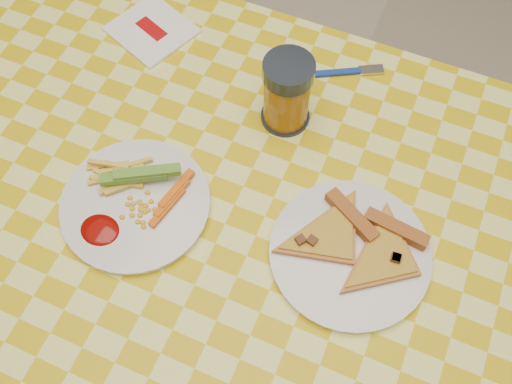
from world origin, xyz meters
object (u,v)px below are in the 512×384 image
plate_right (350,254)px  table (227,243)px  drink_glass (287,93)px  plate_left (136,205)px

plate_right → table: bearing=-172.4°
table → drink_glass: drink_glass is taller
table → plate_right: 0.21m
plate_left → drink_glass: bearing=58.8°
drink_glass → plate_left: bearing=-121.2°
table → drink_glass: 0.26m
plate_left → drink_glass: (0.15, 0.25, 0.06)m
table → drink_glass: bearing=87.1°
plate_right → drink_glass: size_ratio=1.75×
plate_left → drink_glass: 0.29m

